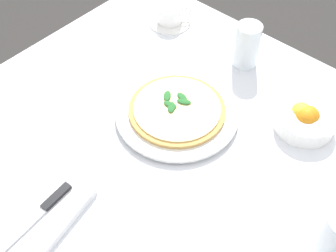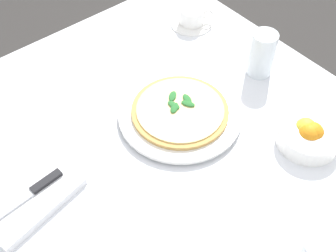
{
  "view_description": "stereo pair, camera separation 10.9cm",
  "coord_description": "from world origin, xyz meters",
  "px_view_note": "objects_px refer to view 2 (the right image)",
  "views": [
    {
      "loc": [
        0.48,
        0.46,
        1.59
      ],
      "look_at": [
        -0.05,
        -0.02,
        0.76
      ],
      "focal_mm": 48.0,
      "sensor_mm": 36.0,
      "label": 1
    },
    {
      "loc": [
        0.4,
        0.53,
        1.59
      ],
      "look_at": [
        -0.05,
        -0.02,
        0.76
      ],
      "focal_mm": 48.0,
      "sensor_mm": 36.0,
      "label": 2
    }
  ],
  "objects_px": {
    "dinner_knife": "(27,195)",
    "citrus_bowl": "(309,135)",
    "pizza_plate": "(180,114)",
    "coffee_cup_far_right": "(192,17)",
    "napkin_folded": "(29,198)",
    "pizza": "(180,110)",
    "water_glass_near_right": "(262,55)"
  },
  "relations": [
    {
      "from": "coffee_cup_far_right",
      "to": "water_glass_near_right",
      "type": "height_order",
      "value": "water_glass_near_right"
    },
    {
      "from": "water_glass_near_right",
      "to": "dinner_knife",
      "type": "bearing_deg",
      "value": -2.71
    },
    {
      "from": "pizza",
      "to": "dinner_knife",
      "type": "bearing_deg",
      "value": -3.03
    },
    {
      "from": "pizza_plate",
      "to": "dinner_knife",
      "type": "height_order",
      "value": "dinner_knife"
    },
    {
      "from": "pizza_plate",
      "to": "napkin_folded",
      "type": "distance_m",
      "value": 0.41
    },
    {
      "from": "water_glass_near_right",
      "to": "coffee_cup_far_right",
      "type": "bearing_deg",
      "value": -90.5
    },
    {
      "from": "citrus_bowl",
      "to": "coffee_cup_far_right",
      "type": "bearing_deg",
      "value": -100.53
    },
    {
      "from": "pizza",
      "to": "coffee_cup_far_right",
      "type": "distance_m",
      "value": 0.39
    },
    {
      "from": "dinner_knife",
      "to": "citrus_bowl",
      "type": "xyz_separation_m",
      "value": [
        -0.6,
        0.28,
        0.0
      ]
    },
    {
      "from": "water_glass_near_right",
      "to": "dinner_knife",
      "type": "xyz_separation_m",
      "value": [
        0.69,
        -0.03,
        -0.04
      ]
    },
    {
      "from": "pizza",
      "to": "citrus_bowl",
      "type": "height_order",
      "value": "citrus_bowl"
    },
    {
      "from": "water_glass_near_right",
      "to": "napkin_folded",
      "type": "xyz_separation_m",
      "value": [
        0.69,
        -0.03,
        -0.05
      ]
    },
    {
      "from": "water_glass_near_right",
      "to": "pizza_plate",
      "type": "bearing_deg",
      "value": -2.16
    },
    {
      "from": "napkin_folded",
      "to": "citrus_bowl",
      "type": "xyz_separation_m",
      "value": [
        -0.59,
        0.28,
        0.02
      ]
    },
    {
      "from": "coffee_cup_far_right",
      "to": "citrus_bowl",
      "type": "relative_size",
      "value": 0.87
    },
    {
      "from": "pizza_plate",
      "to": "water_glass_near_right",
      "type": "height_order",
      "value": "water_glass_near_right"
    },
    {
      "from": "dinner_knife",
      "to": "citrus_bowl",
      "type": "bearing_deg",
      "value": 150.05
    },
    {
      "from": "coffee_cup_far_right",
      "to": "napkin_folded",
      "type": "height_order",
      "value": "coffee_cup_far_right"
    },
    {
      "from": "pizza",
      "to": "napkin_folded",
      "type": "height_order",
      "value": "pizza"
    },
    {
      "from": "coffee_cup_far_right",
      "to": "citrus_bowl",
      "type": "height_order",
      "value": "citrus_bowl"
    },
    {
      "from": "dinner_knife",
      "to": "coffee_cup_far_right",
      "type": "bearing_deg",
      "value": -165.15
    },
    {
      "from": "dinner_knife",
      "to": "citrus_bowl",
      "type": "distance_m",
      "value": 0.66
    },
    {
      "from": "pizza_plate",
      "to": "coffee_cup_far_right",
      "type": "bearing_deg",
      "value": -135.96
    },
    {
      "from": "citrus_bowl",
      "to": "pizza_plate",
      "type": "bearing_deg",
      "value": -54.54
    },
    {
      "from": "pizza_plate",
      "to": "pizza",
      "type": "height_order",
      "value": "pizza"
    },
    {
      "from": "coffee_cup_far_right",
      "to": "citrus_bowl",
      "type": "xyz_separation_m",
      "value": [
        0.1,
        0.53,
        0.0
      ]
    },
    {
      "from": "pizza_plate",
      "to": "napkin_folded",
      "type": "relative_size",
      "value": 1.29
    },
    {
      "from": "pizza",
      "to": "water_glass_near_right",
      "type": "distance_m",
      "value": 0.28
    },
    {
      "from": "napkin_folded",
      "to": "dinner_knife",
      "type": "relative_size",
      "value": 1.23
    },
    {
      "from": "pizza",
      "to": "napkin_folded",
      "type": "bearing_deg",
      "value": -3.08
    },
    {
      "from": "pizza_plate",
      "to": "citrus_bowl",
      "type": "height_order",
      "value": "citrus_bowl"
    },
    {
      "from": "citrus_bowl",
      "to": "water_glass_near_right",
      "type": "bearing_deg",
      "value": -111.25
    }
  ]
}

